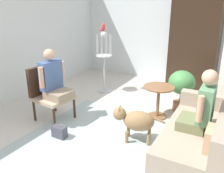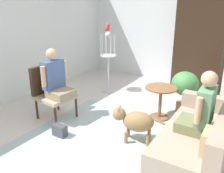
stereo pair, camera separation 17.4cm
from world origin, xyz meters
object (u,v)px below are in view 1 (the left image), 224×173
bird_cage_stand (104,63)px  potted_plant (182,85)px  armchair (48,90)px  round_end_table (158,97)px  handbag (59,132)px  person_on_couch (202,107)px  parrot (103,27)px  person_on_armchair (53,79)px  couch (200,138)px  armoire_cabinet (194,45)px  column_lamp (224,83)px  dog (136,120)px

bird_cage_stand → potted_plant: bird_cage_stand is taller
armchair → bird_cage_stand: (0.15, 1.72, 0.14)m
round_end_table → handbag: size_ratio=2.61×
person_on_couch → bird_cage_stand: (-2.53, 1.58, -0.08)m
parrot → potted_plant: 2.16m
bird_cage_stand → person_on_armchair: bearing=-89.1°
person_on_couch → bird_cage_stand: 2.99m
couch → round_end_table: couch is taller
round_end_table → handbag: bearing=-126.6°
armoire_cabinet → round_end_table: bearing=-94.8°
armchair → column_lamp: bearing=29.3°
bird_cage_stand → column_lamp: 2.64m
round_end_table → potted_plant: potted_plant is taller
bird_cage_stand → potted_plant: (1.91, -0.21, -0.15)m
armchair → person_on_couch: bearing=3.0°
person_on_armchair → round_end_table: (1.59, 1.06, -0.39)m
armchair → armoire_cabinet: 3.52m
round_end_table → handbag: 1.90m
armoire_cabinet → handbag: size_ratio=9.27×
armchair → couch: bearing=3.6°
person_on_couch → person_on_armchair: person_on_armchair is taller
person_on_couch → parrot: size_ratio=4.77×
person_on_armchair → armoire_cabinet: size_ratio=0.39×
armchair → potted_plant: bearing=36.3°
person_on_couch → potted_plant: person_on_couch is taller
couch → round_end_table: 1.29m
parrot → handbag: 2.66m
column_lamp → armoire_cabinet: 1.65m
couch → round_end_table: bearing=137.3°
person_on_armchair → potted_plant: 2.43m
armchair → handbag: 0.92m
parrot → potted_plant: parrot is taller
round_end_table → dog: (-0.01, -0.97, -0.05)m
person_on_armchair → parrot: 1.88m
person_on_armchair → parrot: (-0.04, 1.74, 0.73)m
round_end_table → bird_cage_stand: 1.78m
person_on_armchair → round_end_table: 1.95m
dog → parrot: bearing=134.5°
armchair → person_on_couch: (2.68, 0.14, 0.22)m
person_on_couch → column_lamp: (0.10, 1.42, -0.07)m
round_end_table → dog: round_end_table is taller
couch → person_on_armchair: person_on_armchair is taller
couch → armoire_cabinet: bearing=106.1°
person_on_armchair → bird_cage_stand: 1.74m
armchair → armoire_cabinet: size_ratio=0.45×
dog → armoire_cabinet: size_ratio=0.36×
potted_plant → armchair: bearing=-143.7°
armchair → round_end_table: 2.05m
parrot → column_lamp: (2.65, -0.16, -0.81)m
round_end_table → potted_plant: bearing=57.9°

